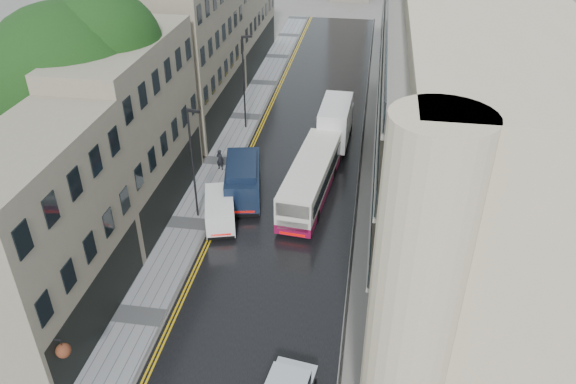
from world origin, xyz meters
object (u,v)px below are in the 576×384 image
(navy_van, at_px, (226,194))
(tree_near, at_px, (76,112))
(cream_bus, at_px, (285,199))
(tree_far, at_px, (158,55))
(white_lorry, at_px, (320,131))
(pedestrian, at_px, (220,160))
(lamp_post_near, at_px, (193,165))
(lamp_post_far, at_px, (244,84))
(white_van, at_px, (207,224))

(navy_van, bearing_deg, tree_near, 174.24)
(tree_near, bearing_deg, cream_bus, 4.29)
(tree_far, relative_size, white_lorry, 1.72)
(cream_bus, bearing_deg, pedestrian, 142.65)
(tree_far, relative_size, lamp_post_near, 1.68)
(tree_far, xyz_separation_m, lamp_post_far, (6.81, 0.63, -2.24))
(cream_bus, height_order, lamp_post_near, lamp_post_near)
(white_lorry, relative_size, lamp_post_near, 0.97)
(lamp_post_near, bearing_deg, lamp_post_far, 99.38)
(white_van, bearing_deg, tree_near, 151.17)
(tree_near, distance_m, navy_van, 10.34)
(navy_van, relative_size, lamp_post_near, 0.76)
(tree_near, height_order, pedestrian, tree_near)
(white_lorry, distance_m, lamp_post_near, 12.32)
(cream_bus, height_order, pedestrian, cream_bus)
(white_lorry, bearing_deg, tree_near, -141.44)
(tree_near, height_order, white_lorry, tree_near)
(cream_bus, xyz_separation_m, navy_van, (-3.82, -0.08, 0.05))
(cream_bus, height_order, white_van, cream_bus)
(white_van, distance_m, pedestrian, 8.27)
(pedestrian, distance_m, lamp_post_far, 7.98)
(cream_bus, xyz_separation_m, pedestrian, (-5.69, 5.33, -0.48))
(cream_bus, distance_m, lamp_post_far, 14.04)
(cream_bus, distance_m, lamp_post_near, 6.16)
(white_lorry, xyz_separation_m, lamp_post_near, (-6.87, -10.05, 1.91))
(tree_near, bearing_deg, tree_far, 88.68)
(cream_bus, bearing_deg, tree_near, -169.93)
(tree_far, relative_size, white_van, 3.06)
(white_van, height_order, lamp_post_near, lamp_post_near)
(lamp_post_far, bearing_deg, lamp_post_near, -115.45)
(white_van, bearing_deg, tree_far, 102.10)
(tree_far, distance_m, lamp_post_near, 14.66)
(navy_van, xyz_separation_m, pedestrian, (-1.86, 5.41, -0.53))
(tree_near, distance_m, white_van, 10.34)
(tree_far, bearing_deg, white_van, -62.05)
(pedestrian, distance_m, lamp_post_near, 6.77)
(cream_bus, bearing_deg, white_van, -141.11)
(cream_bus, distance_m, white_lorry, 9.37)
(navy_van, bearing_deg, pedestrian, 97.62)
(lamp_post_near, distance_m, lamp_post_far, 13.47)
(navy_van, bearing_deg, white_lorry, 50.04)
(tree_near, xyz_separation_m, lamp_post_far, (7.11, 13.63, -2.95))
(tree_near, distance_m, lamp_post_far, 15.66)
(cream_bus, distance_m, white_van, 5.20)
(cream_bus, height_order, navy_van, navy_van)
(lamp_post_near, relative_size, lamp_post_far, 0.96)
(lamp_post_near, height_order, lamp_post_far, lamp_post_far)
(cream_bus, relative_size, white_lorry, 1.40)
(tree_near, height_order, lamp_post_near, tree_near)
(lamp_post_far, bearing_deg, white_lorry, -51.79)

